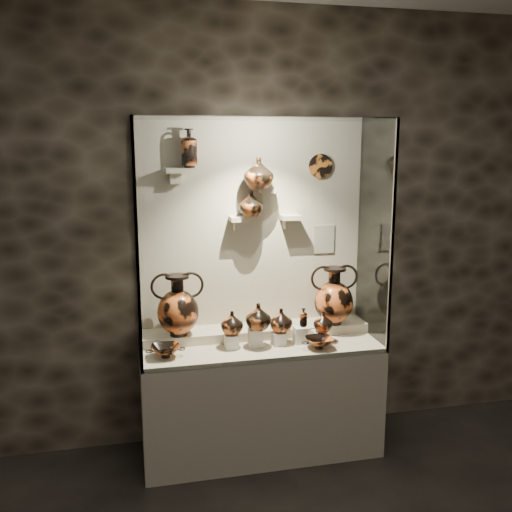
{
  "coord_description": "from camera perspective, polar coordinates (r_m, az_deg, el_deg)",
  "views": [
    {
      "loc": [
        -0.89,
        -1.58,
        2.24
      ],
      "look_at": [
        -0.03,
        2.2,
        1.47
      ],
      "focal_mm": 40.0,
      "sensor_mm": 36.0,
      "label": 1
    }
  ],
  "objects": [
    {
      "name": "wall_back",
      "position": [
        4.23,
        -0.53,
        2.58
      ],
      "size": [
        5.0,
        0.02,
        3.2
      ],
      "primitive_type": "cube",
      "color": "black",
      "rests_on": "ground"
    },
    {
      "name": "plinth",
      "position": [
        4.28,
        0.44,
        -14.16
      ],
      "size": [
        1.7,
        0.6,
        0.8
      ],
      "primitive_type": "cube",
      "color": "#BFB59A",
      "rests_on": "floor"
    },
    {
      "name": "front_tier",
      "position": [
        4.12,
        0.45,
        -8.94
      ],
      "size": [
        1.68,
        0.58,
        0.03
      ],
      "primitive_type": "cube",
      "color": "#C5B598",
      "rests_on": "plinth"
    },
    {
      "name": "rear_tier",
      "position": [
        4.27,
        -0.1,
        -7.71
      ],
      "size": [
        1.7,
        0.25,
        0.1
      ],
      "primitive_type": "cube",
      "color": "#C5B598",
      "rests_on": "plinth"
    },
    {
      "name": "back_panel",
      "position": [
        4.22,
        -0.52,
        2.57
      ],
      "size": [
        1.7,
        0.03,
        1.6
      ],
      "primitive_type": "cube",
      "color": "#BFB59A",
      "rests_on": "plinth"
    },
    {
      "name": "glass_front",
      "position": [
        3.64,
        1.54,
        1.14
      ],
      "size": [
        1.7,
        0.01,
        1.6
      ],
      "primitive_type": "cube",
      "color": "white",
      "rests_on": "plinth"
    },
    {
      "name": "glass_left",
      "position": [
        3.82,
        -11.99,
        1.38
      ],
      "size": [
        0.01,
        0.6,
        1.6
      ],
      "primitive_type": "cube",
      "color": "white",
      "rests_on": "plinth"
    },
    {
      "name": "glass_right",
      "position": [
        4.2,
        11.79,
        2.27
      ],
      "size": [
        0.01,
        0.6,
        1.6
      ],
      "primitive_type": "cube",
      "color": "white",
      "rests_on": "plinth"
    },
    {
      "name": "glass_top",
      "position": [
        3.87,
        0.49,
        13.59
      ],
      "size": [
        1.7,
        0.6,
        0.01
      ],
      "primitive_type": "cube",
      "color": "white",
      "rests_on": "back_panel"
    },
    {
      "name": "frame_post_left",
      "position": [
        3.53,
        -11.8,
        0.6
      ],
      "size": [
        0.02,
        0.02,
        1.6
      ],
      "primitive_type": "cube",
      "color": "gray",
      "rests_on": "plinth"
    },
    {
      "name": "frame_post_right",
      "position": [
        3.93,
        13.46,
        1.61
      ],
      "size": [
        0.02,
        0.02,
        1.6
      ],
      "primitive_type": "cube",
      "color": "gray",
      "rests_on": "plinth"
    },
    {
      "name": "pedestal_a",
      "position": [
        4.01,
        -2.48,
        -8.55
      ],
      "size": [
        0.09,
        0.09,
        0.1
      ],
      "primitive_type": "cube",
      "color": "silver",
      "rests_on": "front_tier"
    },
    {
      "name": "pedestal_b",
      "position": [
        4.04,
        -0.08,
        -8.17
      ],
      "size": [
        0.09,
        0.09,
        0.13
      ],
      "primitive_type": "cube",
      "color": "silver",
      "rests_on": "front_tier"
    },
    {
      "name": "pedestal_c",
      "position": [
        4.08,
        2.27,
        -8.25
      ],
      "size": [
        0.09,
        0.09,
        0.09
      ],
      "primitive_type": "cube",
      "color": "silver",
      "rests_on": "front_tier"
    },
    {
      "name": "pedestal_d",
      "position": [
        4.12,
        4.44,
        -7.87
      ],
      "size": [
        0.09,
        0.09,
        0.12
      ],
      "primitive_type": "cube",
      "color": "silver",
      "rests_on": "front_tier"
    },
    {
      "name": "pedestal_e",
      "position": [
        4.17,
        6.29,
        -7.97
      ],
      "size": [
        0.09,
        0.09,
        0.08
      ],
      "primitive_type": "cube",
      "color": "silver",
      "rests_on": "front_tier"
    },
    {
      "name": "bracket_ul",
      "position": [
        4.02,
        -8.06,
        8.46
      ],
      "size": [
        0.14,
        0.12,
        0.04
      ],
      "primitive_type": "cube",
      "color": "#BFB59A",
      "rests_on": "back_panel"
    },
    {
      "name": "bracket_ca",
      "position": [
        4.12,
        -1.66,
        3.74
      ],
      "size": [
        0.14,
        0.12,
        0.04
      ],
      "primitive_type": "cube",
      "color": "#BFB59A",
      "rests_on": "back_panel"
    },
    {
      "name": "bracket_cb",
      "position": [
        4.14,
        1.06,
        6.57
      ],
      "size": [
        0.1,
        0.12,
        0.04
      ],
      "primitive_type": "cube",
      "color": "#BFB59A",
      "rests_on": "back_panel"
    },
    {
      "name": "bracket_cc",
      "position": [
        4.21,
        3.43,
        3.89
      ],
      "size": [
        0.14,
        0.12,
        0.04
      ],
      "primitive_type": "cube",
      "color": "#BFB59A",
      "rests_on": "back_panel"
    },
    {
      "name": "amphora_left",
      "position": [
        4.05,
        -7.82,
        -4.88
      ],
      "size": [
        0.46,
        0.46,
        0.44
      ],
      "primitive_type": null,
      "rotation": [
        0.0,
        0.0,
        -0.4
      ],
      "color": "#D56129",
      "rests_on": "rear_tier"
    },
    {
      "name": "amphora_right",
      "position": [
        4.3,
        7.79,
        -3.94
      ],
      "size": [
        0.45,
        0.45,
        0.44
      ],
      "primitive_type": null,
      "rotation": [
        0.0,
        0.0,
        -0.35
      ],
      "color": "#D56129",
      "rests_on": "rear_tier"
    },
    {
      "name": "jug_a",
      "position": [
        3.98,
        -2.42,
        -6.68
      ],
      "size": [
        0.16,
        0.16,
        0.16
      ],
      "primitive_type": "imported",
      "rotation": [
        0.0,
        0.0,
        0.04
      ],
      "color": "#D56129",
      "rests_on": "pedestal_a"
    },
    {
      "name": "jug_b",
      "position": [
        3.98,
        0.22,
        -6.07
      ],
      "size": [
        0.22,
        0.22,
        0.19
      ],
      "primitive_type": "imported",
      "rotation": [
        0.0,
        0.0,
        0.27
      ],
      "color": "#AD4E1E",
      "rests_on": "pedestal_b"
    },
    {
      "name": "jug_c",
      "position": [
        4.06,
        2.51,
        -6.44
      ],
      "size": [
        0.18,
        0.18,
        0.17
      ],
      "primitive_type": "imported",
      "rotation": [
        0.0,
        0.0,
        -0.09
      ],
      "color": "#D56129",
      "rests_on": "pedestal_c"
    },
    {
      "name": "jug_e",
      "position": [
        4.13,
        6.71,
        -6.54
      ],
      "size": [
        0.14,
        0.14,
        0.14
      ],
      "primitive_type": "imported",
      "rotation": [
        0.0,
        0.0,
        0.02
      ],
      "color": "#D56129",
      "rests_on": "pedestal_e"
    },
    {
      "name": "lekythos_small",
      "position": [
        4.1,
        4.76,
        -6.02
      ],
      "size": [
        0.07,
        0.07,
        0.15
      ],
      "primitive_type": null,
      "rotation": [
        0.0,
        0.0,
        0.03
      ],
      "color": "#AD4E1E",
      "rests_on": "pedestal_d"
    },
    {
      "name": "kylix_left",
      "position": [
        3.9,
        -9.05,
        -9.27
      ],
      "size": [
        0.26,
        0.22,
        0.1
      ],
      "primitive_type": null,
      "rotation": [
        0.0,
        0.0,
        0.04
      ],
      "color": "#AD4E1E",
      "rests_on": "front_tier"
    },
    {
      "name": "kylix_right",
      "position": [
        4.03,
        6.33,
        -8.51
      ],
      "size": [
        0.29,
        0.27,
        0.1
      ],
      "primitive_type": null,
      "rotation": [
        0.0,
        0.0,
        -0.3
      ],
      "color": "#D56129",
      "rests_on": "front_tier"
    },
    {
      "name": "lekythos_tall",
      "position": [
        4.02,
        -6.7,
        10.9
      ],
      "size": [
        0.15,
        0.15,
        0.3
      ],
      "primitive_type": null,
      "rotation": [
        0.0,
        0.0,
        -0.25
      ],
      "color": "#D56129",
      "rests_on": "bracket_ul"
    },
    {
      "name": "ovoid_vase_a",
      "position": [
        4.08,
        -0.5,
        5.24
      ],
      "size": [
        0.21,
        0.21,
        0.19
      ],
      "primitive_type": "imported",
      "rotation": [
        0.0,
        0.0,
        0.19
      ],
      "color": "#AD4E1E",
      "rests_on": "bracket_ca"
    },
    {
      "name": "ovoid_vase_b",
      "position": [
        4.06,
        0.26,
        8.29
      ],
      "size": [
        0.25,
        0.25,
        0.22
      ],
      "primitive_type": "imported",
      "rotation": [
        0.0,
        0.0,
        -0.18
      ],
      "color": "#AD4E1E",
      "rests_on": "bracket_cb"
    },
    {
      "name": "wall_plate",
      "position": [
        4.3,
        6.47,
        8.92
      ],
      "size": [
        0.18,
        0.02,
        0.18
      ],
      "primitive_type": "cylinder",
      "rotation": [
        1.57,
        0.0,
        0.0
      ],
      "color": "#B86524",
      "rests_on": "back_panel"
    },
    {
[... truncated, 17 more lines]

